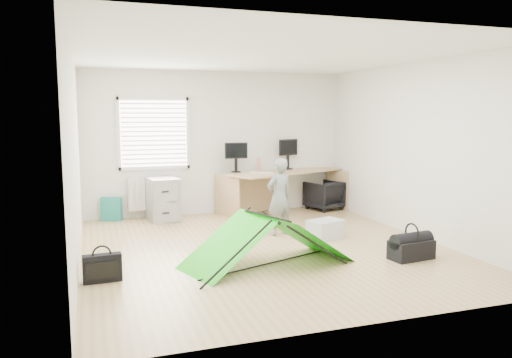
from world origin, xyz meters
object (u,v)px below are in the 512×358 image
object	(u,v)px
thermos	(259,164)
storage_crate	(325,229)
filing_cabinet	(163,199)
office_chair	(324,195)
monitor_right	(288,158)
desk	(286,192)
person	(279,197)
laptop_bag	(102,268)
duffel_bag	(411,250)
kite	(267,241)
monitor_left	(236,161)

from	to	relation	value
thermos	storage_crate	distance (m)	2.44
filing_cabinet	office_chair	bearing A→B (deg)	-7.52
monitor_right	thermos	size ratio (longest dim) A/B	1.86
desk	monitor_right	bearing A→B (deg)	41.57
monitor_right	storage_crate	distance (m)	2.52
person	storage_crate	world-z (taller)	person
person	filing_cabinet	bearing A→B (deg)	-62.57
person	laptop_bag	world-z (taller)	person
office_chair	person	distance (m)	2.36
desk	duffel_bag	distance (m)	3.46
filing_cabinet	monitor_right	size ratio (longest dim) A/B	1.69
thermos	kite	bearing A→B (deg)	-106.93
kite	duffel_bag	world-z (taller)	kite
laptop_bag	kite	bearing A→B (deg)	-3.21
filing_cabinet	kite	distance (m)	3.25
monitor_left	monitor_right	world-z (taller)	monitor_right
storage_crate	laptop_bag	bearing A→B (deg)	-162.88
monitor_right	office_chair	bearing A→B (deg)	-36.67
desk	office_chair	size ratio (longest dim) A/B	3.77
filing_cabinet	storage_crate	xyz separation A→B (m)	(2.20, -2.11, -0.24)
monitor_left	office_chair	bearing A→B (deg)	2.13
person	storage_crate	distance (m)	0.87
thermos	duffel_bag	distance (m)	3.84
desk	thermos	world-z (taller)	thermos
duffel_bag	laptop_bag	bearing A→B (deg)	168.05
person	kite	world-z (taller)	person
thermos	laptop_bag	bearing A→B (deg)	-132.25
desk	filing_cabinet	xyz separation A→B (m)	(-2.37, 0.05, -0.02)
desk	filing_cabinet	distance (m)	2.37
monitor_right	thermos	distance (m)	0.63
storage_crate	filing_cabinet	bearing A→B (deg)	136.09
monitor_left	person	bearing A→B (deg)	-79.95
desk	kite	size ratio (longest dim) A/B	1.17
office_chair	filing_cabinet	bearing A→B (deg)	-18.44
filing_cabinet	monitor_right	distance (m)	2.60
monitor_right	duffel_bag	world-z (taller)	monitor_right
thermos	storage_crate	world-z (taller)	thermos
monitor_left	filing_cabinet	bearing A→B (deg)	-174.93
monitor_right	office_chair	distance (m)	1.05
filing_cabinet	monitor_left	distance (m)	1.53
kite	thermos	bearing A→B (deg)	53.14
filing_cabinet	storage_crate	bearing A→B (deg)	-51.67
person	storage_crate	size ratio (longest dim) A/B	2.39
person	kite	size ratio (longest dim) A/B	0.60
filing_cabinet	person	xyz separation A→B (m)	(1.60, -1.69, 0.23)
desk	laptop_bag	size ratio (longest dim) A/B	5.57
duffel_bag	monitor_left	bearing A→B (deg)	104.63
desk	person	bearing A→B (deg)	-137.15
desk	storage_crate	size ratio (longest dim) A/B	4.68
laptop_bag	duffel_bag	xyz separation A→B (m)	(3.90, -0.34, -0.03)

